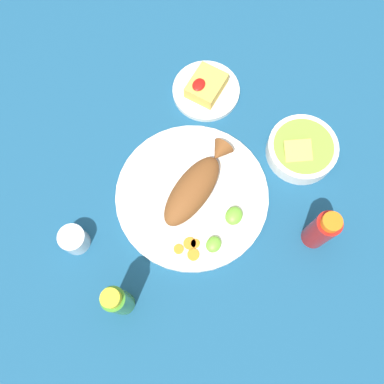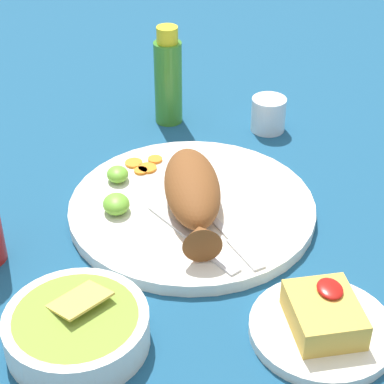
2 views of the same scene
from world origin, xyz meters
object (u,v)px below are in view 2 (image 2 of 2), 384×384
fork_far (197,242)px  guacamole_bowl (77,327)px  side_plate_fries (321,330)px  fried_fish (193,192)px  fork_near (228,235)px  hot_sauce_bottle_green (168,78)px  main_plate (192,208)px  salt_cup (268,116)px

fork_far → guacamole_bowl: 0.21m
side_plate_fries → fried_fish: bearing=23.6°
fork_near → hot_sauce_bottle_green: hot_sauce_bottle_green is taller
fork_near → hot_sauce_bottle_green: bearing=165.9°
fork_far → hot_sauce_bottle_green: bearing=148.5°
fork_near → guacamole_bowl: guacamole_bowl is taller
hot_sauce_bottle_green → side_plate_fries: size_ratio=1.03×
main_plate → side_plate_fries: (-0.26, -0.11, -0.00)m
salt_cup → fork_far: bearing=149.9°
side_plate_fries → guacamole_bowl: (0.04, 0.28, 0.02)m
hot_sauce_bottle_green → salt_cup: hot_sauce_bottle_green is taller
main_plate → hot_sauce_bottle_green: (0.29, -0.01, 0.07)m
hot_sauce_bottle_green → guacamole_bowl: size_ratio=1.05×
salt_cup → main_plate: bearing=142.1°
hot_sauce_bottle_green → guacamole_bowl: hot_sauce_bottle_green is taller
fried_fish → fork_far: (-0.08, 0.01, -0.03)m
fork_far → hot_sauce_bottle_green: 0.39m
guacamole_bowl → main_plate: bearing=-37.3°
fork_near → hot_sauce_bottle_green: size_ratio=1.02×
main_plate → hot_sauce_bottle_green: size_ratio=2.03×
fried_fish → fork_near: bearing=-148.7°
fork_near → salt_cup: bearing=137.5°
guacamole_bowl → hot_sauce_bottle_green: bearing=-19.5°
fried_fish → fork_near: size_ratio=1.31×
fried_fish → salt_cup: bearing=-32.1°
fried_fish → hot_sauce_bottle_green: size_ratio=1.34×
side_plate_fries → guacamole_bowl: guacamole_bowl is taller
fork_near → guacamole_bowl: 0.25m
side_plate_fries → fork_near: bearing=22.2°
fried_fish → salt_cup: fried_fish is taller
side_plate_fries → salt_cup: bearing=-7.7°
salt_cup → hot_sauce_bottle_green: bearing=69.5°
fork_near → fork_far: size_ratio=1.07×
fried_fish → guacamole_bowl: (-0.22, 0.17, -0.02)m
fork_near → side_plate_fries: bearing=3.9°
fork_near → guacamole_bowl: (-0.14, 0.21, 0.00)m
hot_sauce_bottle_green → side_plate_fries: hot_sauce_bottle_green is taller
fried_fish → side_plate_fries: size_ratio=1.37×
fried_fish → fork_far: size_ratio=1.40×
fork_far → salt_cup: salt_cup is taller
fork_far → guacamole_bowl: (-0.14, 0.16, 0.00)m
salt_cup → guacamole_bowl: bearing=142.4°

